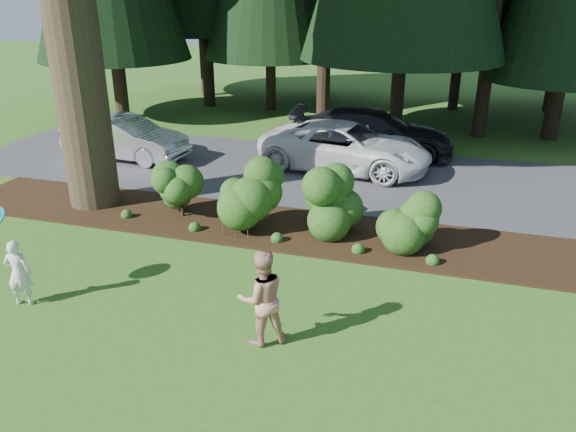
% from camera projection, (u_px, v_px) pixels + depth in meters
% --- Properties ---
extents(ground, '(80.00, 80.00, 0.00)m').
position_uv_depth(ground, '(202.00, 293.00, 10.41)').
color(ground, '#36611B').
rests_on(ground, ground).
extents(mulch_bed, '(16.00, 2.50, 0.05)m').
position_uv_depth(mulch_bed, '(261.00, 225.00, 13.27)').
color(mulch_bed, black).
rests_on(mulch_bed, ground).
extents(driveway, '(22.00, 6.00, 0.03)m').
position_uv_depth(driveway, '(307.00, 172.00, 17.03)').
color(driveway, '#38383A').
rests_on(driveway, ground).
extents(shrub_row, '(6.53, 1.60, 1.61)m').
position_uv_depth(shrub_row, '(290.00, 199.00, 12.66)').
color(shrub_row, '#184013').
rests_on(shrub_row, ground).
extents(lily_cluster, '(0.69, 0.09, 0.57)m').
position_uv_depth(lily_cluster, '(235.00, 219.00, 12.42)').
color(lily_cluster, '#184013').
rests_on(lily_cluster, ground).
extents(car_silver_wagon, '(4.24, 1.74, 1.37)m').
position_uv_depth(car_silver_wagon, '(125.00, 138.00, 18.05)').
color(car_silver_wagon, silver).
rests_on(car_silver_wagon, driveway).
extents(car_white_suv, '(5.37, 2.90, 1.43)m').
position_uv_depth(car_white_suv, '(346.00, 147.00, 16.96)').
color(car_white_suv, silver).
rests_on(car_white_suv, driveway).
extents(car_dark_suv, '(5.50, 2.79, 1.53)m').
position_uv_depth(car_dark_suv, '(372.00, 133.00, 18.34)').
color(car_dark_suv, black).
rests_on(car_dark_suv, driveway).
extents(child, '(0.52, 0.41, 1.25)m').
position_uv_depth(child, '(19.00, 273.00, 9.84)').
color(child, white).
rests_on(child, ground).
extents(adult, '(0.98, 0.93, 1.60)m').
position_uv_depth(adult, '(262.00, 298.00, 8.71)').
color(adult, '#C6431A').
rests_on(adult, ground).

